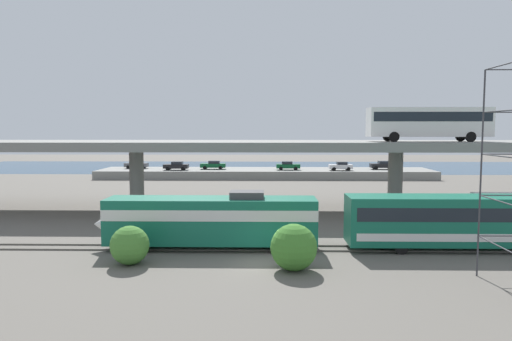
{
  "coord_description": "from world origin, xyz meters",
  "views": [
    {
      "loc": [
        0.0,
        -29.49,
        8.6
      ],
      "look_at": [
        -0.86,
        14.41,
        4.76
      ],
      "focal_mm": 33.24,
      "sensor_mm": 36.0,
      "label": 1
    }
  ],
  "objects_px": {
    "train_coach_lead": "(490,220)",
    "parked_car_0": "(341,166)",
    "parked_car_5": "(136,164)",
    "parked_car_1": "(383,165)",
    "parked_car_3": "(288,166)",
    "train_locomotive": "(201,219)",
    "parked_car_2": "(213,165)",
    "service_truck_west": "(512,210)",
    "transit_bus_on_overpass": "(428,121)",
    "parked_car_4": "(176,166)"
  },
  "relations": [
    {
      "from": "parked_car_0",
      "to": "parked_car_5",
      "type": "xyz_separation_m",
      "value": [
        -36.68,
        3.39,
        0.0
      ]
    },
    {
      "from": "parked_car_3",
      "to": "parked_car_1",
      "type": "bearing_deg",
      "value": 4.88
    },
    {
      "from": "parked_car_2",
      "to": "parked_car_4",
      "type": "height_order",
      "value": "same"
    },
    {
      "from": "parked_car_2",
      "to": "parked_car_3",
      "type": "relative_size",
      "value": 1.08
    },
    {
      "from": "parked_car_1",
      "to": "parked_car_3",
      "type": "distance_m",
      "value": 17.07
    },
    {
      "from": "train_locomotive",
      "to": "service_truck_west",
      "type": "relative_size",
      "value": 2.36
    },
    {
      "from": "parked_car_2",
      "to": "parked_car_5",
      "type": "bearing_deg",
      "value": -4.79
    },
    {
      "from": "parked_car_1",
      "to": "transit_bus_on_overpass",
      "type": "bearing_deg",
      "value": 82.73
    },
    {
      "from": "parked_car_0",
      "to": "parked_car_3",
      "type": "distance_m",
      "value": 9.18
    },
    {
      "from": "train_locomotive",
      "to": "parked_car_3",
      "type": "height_order",
      "value": "train_locomotive"
    },
    {
      "from": "train_coach_lead",
      "to": "parked_car_2",
      "type": "bearing_deg",
      "value": -63.59
    },
    {
      "from": "train_locomotive",
      "to": "parked_car_4",
      "type": "relative_size",
      "value": 3.74
    },
    {
      "from": "train_coach_lead",
      "to": "parked_car_0",
      "type": "distance_m",
      "value": 48.79
    },
    {
      "from": "train_coach_lead",
      "to": "transit_bus_on_overpass",
      "type": "relative_size",
      "value": 1.68
    },
    {
      "from": "train_coach_lead",
      "to": "parked_car_0",
      "type": "xyz_separation_m",
      "value": [
        -2.84,
        48.7,
        0.05
      ]
    },
    {
      "from": "train_locomotive",
      "to": "parked_car_4",
      "type": "xyz_separation_m",
      "value": [
        -11.0,
        48.9,
        0.03
      ]
    },
    {
      "from": "parked_car_1",
      "to": "parked_car_3",
      "type": "relative_size",
      "value": 1.06
    },
    {
      "from": "train_coach_lead",
      "to": "parked_car_2",
      "type": "xyz_separation_m",
      "value": [
        -25.28,
        50.9,
        0.05
      ]
    },
    {
      "from": "train_locomotive",
      "to": "parked_car_4",
      "type": "distance_m",
      "value": 50.13
    },
    {
      "from": "parked_car_3",
      "to": "parked_car_5",
      "type": "bearing_deg",
      "value": 174.94
    },
    {
      "from": "train_locomotive",
      "to": "parked_car_5",
      "type": "distance_m",
      "value": 55.43
    },
    {
      "from": "parked_car_5",
      "to": "parked_car_4",
      "type": "bearing_deg",
      "value": -21.83
    },
    {
      "from": "train_coach_lead",
      "to": "parked_car_1",
      "type": "relative_size",
      "value": 4.6
    },
    {
      "from": "parked_car_0",
      "to": "parked_car_5",
      "type": "height_order",
      "value": "same"
    },
    {
      "from": "train_locomotive",
      "to": "parked_car_0",
      "type": "relative_size",
      "value": 3.98
    },
    {
      "from": "transit_bus_on_overpass",
      "to": "service_truck_west",
      "type": "distance_m",
      "value": 11.6
    },
    {
      "from": "train_coach_lead",
      "to": "transit_bus_on_overpass",
      "type": "bearing_deg",
      "value": -91.42
    },
    {
      "from": "train_coach_lead",
      "to": "parked_car_2",
      "type": "height_order",
      "value": "train_coach_lead"
    },
    {
      "from": "transit_bus_on_overpass",
      "to": "parked_car_4",
      "type": "bearing_deg",
      "value": -47.25
    },
    {
      "from": "transit_bus_on_overpass",
      "to": "train_locomotive",
      "type": "bearing_deg",
      "value": 34.49
    },
    {
      "from": "parked_car_2",
      "to": "parked_car_5",
      "type": "relative_size",
      "value": 1.09
    },
    {
      "from": "train_locomotive",
      "to": "parked_car_3",
      "type": "bearing_deg",
      "value": -99.82
    },
    {
      "from": "train_coach_lead",
      "to": "parked_car_3",
      "type": "xyz_separation_m",
      "value": [
        -11.97,
        49.65,
        0.05
      ]
    },
    {
      "from": "train_locomotive",
      "to": "transit_bus_on_overpass",
      "type": "height_order",
      "value": "transit_bus_on_overpass"
    },
    {
      "from": "parked_car_2",
      "to": "parked_car_5",
      "type": "distance_m",
      "value": 14.29
    },
    {
      "from": "train_locomotive",
      "to": "service_truck_west",
      "type": "distance_m",
      "value": 27.06
    },
    {
      "from": "parked_car_4",
      "to": "parked_car_5",
      "type": "relative_size",
      "value": 1.04
    },
    {
      "from": "parked_car_3",
      "to": "parked_car_4",
      "type": "relative_size",
      "value": 0.97
    },
    {
      "from": "service_truck_west",
      "to": "parked_car_0",
      "type": "height_order",
      "value": "service_truck_west"
    },
    {
      "from": "transit_bus_on_overpass",
      "to": "parked_car_5",
      "type": "distance_m",
      "value": 55.35
    },
    {
      "from": "parked_car_1",
      "to": "parked_car_2",
      "type": "relative_size",
      "value": 0.98
    },
    {
      "from": "parked_car_0",
      "to": "parked_car_2",
      "type": "xyz_separation_m",
      "value": [
        -22.44,
        2.19,
        0.0
      ]
    },
    {
      "from": "parked_car_3",
      "to": "train_coach_lead",
      "type": "bearing_deg",
      "value": -76.45
    },
    {
      "from": "transit_bus_on_overpass",
      "to": "parked_car_1",
      "type": "distance_m",
      "value": 37.72
    },
    {
      "from": "train_locomotive",
      "to": "parked_car_2",
      "type": "relative_size",
      "value": 3.58
    },
    {
      "from": "train_coach_lead",
      "to": "parked_car_5",
      "type": "relative_size",
      "value": 4.9
    },
    {
      "from": "parked_car_4",
      "to": "parked_car_3",
      "type": "bearing_deg",
      "value": -177.82
    },
    {
      "from": "parked_car_5",
      "to": "parked_car_2",
      "type": "bearing_deg",
      "value": -4.79
    },
    {
      "from": "transit_bus_on_overpass",
      "to": "parked_car_0",
      "type": "relative_size",
      "value": 2.98
    },
    {
      "from": "service_truck_west",
      "to": "parked_car_3",
      "type": "bearing_deg",
      "value": 112.41
    }
  ]
}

